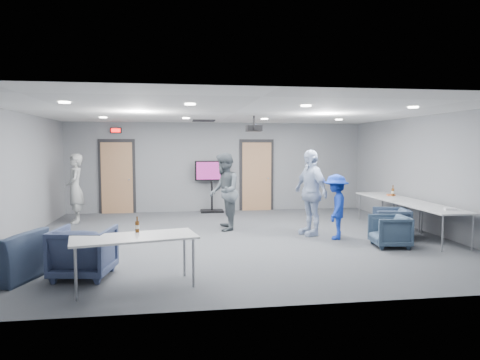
{
  "coord_description": "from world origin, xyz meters",
  "views": [
    {
      "loc": [
        -1.21,
        -9.05,
        1.99
      ],
      "look_at": [
        0.22,
        0.8,
        1.2
      ],
      "focal_mm": 32.0,
      "sensor_mm": 36.0,
      "label": 1
    }
  ],
  "objects": [
    {
      "name": "floor",
      "position": [
        0.0,
        0.0,
        0.0
      ],
      "size": [
        9.0,
        9.0,
        0.0
      ],
      "primitive_type": "plane",
      "color": "#3C4045",
      "rests_on": "ground"
    },
    {
      "name": "ceiling",
      "position": [
        0.0,
        0.0,
        2.7
      ],
      "size": [
        9.0,
        9.0,
        0.0
      ],
      "primitive_type": "plane",
      "rotation": [
        3.14,
        0.0,
        0.0
      ],
      "color": "silver",
      "rests_on": "wall_back"
    },
    {
      "name": "wall_back",
      "position": [
        0.0,
        4.0,
        1.35
      ],
      "size": [
        9.0,
        0.02,
        2.7
      ],
      "primitive_type": "cube",
      "color": "slate",
      "rests_on": "floor"
    },
    {
      "name": "wall_front",
      "position": [
        0.0,
        -4.0,
        1.35
      ],
      "size": [
        9.0,
        0.02,
        2.7
      ],
      "primitive_type": "cube",
      "color": "slate",
      "rests_on": "floor"
    },
    {
      "name": "wall_left",
      "position": [
        -4.5,
        0.0,
        1.35
      ],
      "size": [
        0.02,
        8.0,
        2.7
      ],
      "primitive_type": "cube",
      "color": "slate",
      "rests_on": "floor"
    },
    {
      "name": "wall_right",
      "position": [
        4.5,
        0.0,
        1.35
      ],
      "size": [
        0.02,
        8.0,
        2.7
      ],
      "primitive_type": "cube",
      "color": "slate",
      "rests_on": "floor"
    },
    {
      "name": "door_left",
      "position": [
        -3.0,
        3.95,
        1.07
      ],
      "size": [
        1.06,
        0.17,
        2.24
      ],
      "color": "black",
      "rests_on": "wall_back"
    },
    {
      "name": "door_right",
      "position": [
        1.2,
        3.95,
        1.07
      ],
      "size": [
        1.06,
        0.17,
        2.24
      ],
      "color": "black",
      "rests_on": "wall_back"
    },
    {
      "name": "exit_sign",
      "position": [
        -3.0,
        3.93,
        2.45
      ],
      "size": [
        0.32,
        0.08,
        0.16
      ],
      "color": "black",
      "rests_on": "wall_back"
    },
    {
      "name": "hvac_diffuser",
      "position": [
        -0.5,
        2.8,
        2.69
      ],
      "size": [
        0.6,
        0.6,
        0.03
      ],
      "primitive_type": "cube",
      "color": "black",
      "rests_on": "ceiling"
    },
    {
      "name": "downlights",
      "position": [
        0.0,
        0.0,
        2.68
      ],
      "size": [
        6.18,
        3.78,
        0.02
      ],
      "color": "white",
      "rests_on": "ceiling"
    },
    {
      "name": "person_a",
      "position": [
        -3.86,
        2.46,
        0.9
      ],
      "size": [
        0.56,
        0.73,
        1.79
      ],
      "primitive_type": "imported",
      "rotation": [
        0.0,
        0.0,
        -1.34
      ],
      "color": "#A0A3A0",
      "rests_on": "floor"
    },
    {
      "name": "person_b",
      "position": [
        -0.14,
        0.94,
        0.92
      ],
      "size": [
        0.78,
        0.95,
        1.84
      ],
      "primitive_type": "imported",
      "rotation": [
        0.0,
        0.0,
        -1.67
      ],
      "color": "#4D555C",
      "rests_on": "floor"
    },
    {
      "name": "person_c",
      "position": [
        1.72,
        0.14,
        0.96
      ],
      "size": [
        0.77,
        1.21,
        1.91
      ],
      "primitive_type": "imported",
      "rotation": [
        0.0,
        0.0,
        -1.28
      ],
      "color": "silver",
      "rests_on": "floor"
    },
    {
      "name": "person_d",
      "position": [
        2.12,
        -0.38,
        0.7
      ],
      "size": [
        0.85,
        1.03,
        1.39
      ],
      "primitive_type": "imported",
      "rotation": [
        0.0,
        0.0,
        -2.01
      ],
      "color": "#1833A0",
      "rests_on": "floor"
    },
    {
      "name": "chair_right_b",
      "position": [
        3.35,
        -0.47,
        0.33
      ],
      "size": [
        0.89,
        0.87,
        0.66
      ],
      "primitive_type": "imported",
      "rotation": [
        0.0,
        0.0,
        -1.85
      ],
      "color": "#36465E",
      "rests_on": "floor"
    },
    {
      "name": "chair_right_c",
      "position": [
        2.91,
        -1.23,
        0.31
      ],
      "size": [
        0.76,
        0.75,
        0.63
      ],
      "primitive_type": "imported",
      "rotation": [
        0.0,
        0.0,
        -1.68
      ],
      "color": "#314255",
      "rests_on": "floor"
    },
    {
      "name": "chair_front_a",
      "position": [
        -2.65,
        -2.4,
        0.39
      ],
      "size": [
        0.96,
        0.98,
        0.77
      ],
      "primitive_type": "imported",
      "rotation": [
        0.0,
        0.0,
        2.98
      ],
      "color": "#3C4768",
      "rests_on": "floor"
    },
    {
      "name": "table_right_a",
      "position": [
        4.0,
        0.99,
        0.69
      ],
      "size": [
        0.82,
        1.98,
        0.73
      ],
      "rotation": [
        0.0,
        0.0,
        1.57
      ],
      "color": "#A9ABAD",
      "rests_on": "floor"
    },
    {
      "name": "table_right_b",
      "position": [
        4.0,
        -0.91,
        0.69
      ],
      "size": [
        0.78,
        1.88,
        0.73
      ],
      "rotation": [
        0.0,
        0.0,
        1.57
      ],
      "color": "#A9ABAD",
      "rests_on": "floor"
    },
    {
      "name": "table_front_left",
      "position": [
        -1.83,
        -3.0,
        0.68
      ],
      "size": [
        1.82,
        1.06,
        0.73
      ],
      "rotation": [
        0.0,
        0.0,
        0.21
      ],
      "color": "#A9ABAD",
      "rests_on": "floor"
    },
    {
      "name": "bottle_front",
      "position": [
        -1.81,
        -2.73,
        0.82
      ],
      "size": [
        0.06,
        0.06,
        0.24
      ],
      "color": "#5C310F",
      "rests_on": "table_front_left"
    },
    {
      "name": "bottle_right",
      "position": [
        4.15,
        1.01,
        0.83
      ],
      "size": [
        0.07,
        0.07,
        0.28
      ],
      "color": "#5C310F",
      "rests_on": "table_right_a"
    },
    {
      "name": "snack_box",
      "position": [
        4.15,
        1.1,
        0.75
      ],
      "size": [
        0.2,
        0.15,
        0.04
      ],
      "primitive_type": "cube",
      "rotation": [
        0.0,
        0.0,
        -0.13
      ],
      "color": "#D76735",
      "rests_on": "table_right_a"
    },
    {
      "name": "wrapper",
      "position": [
        4.09,
        -1.4,
        0.75
      ],
      "size": [
        0.24,
        0.2,
        0.05
      ],
      "primitive_type": "cube",
      "rotation": [
        0.0,
        0.0,
        -0.33
      ],
      "color": "silver",
      "rests_on": "table_right_b"
    },
    {
      "name": "tv_stand",
      "position": [
        -0.21,
        3.75,
        0.88
      ],
      "size": [
        1.01,
        0.48,
        1.56
      ],
      "color": "black",
      "rests_on": "floor"
    },
    {
      "name": "projector",
      "position": [
        0.54,
        0.76,
        2.4
      ],
      "size": [
        0.35,
        0.34,
        0.36
      ],
      "rotation": [
        0.0,
        0.0,
        -0.0
      ],
      "color": "black",
      "rests_on": "ceiling"
    }
  ]
}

